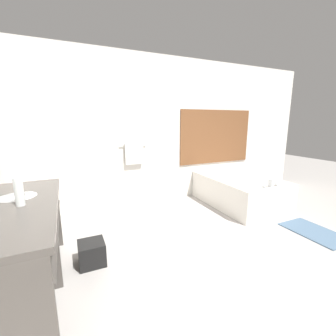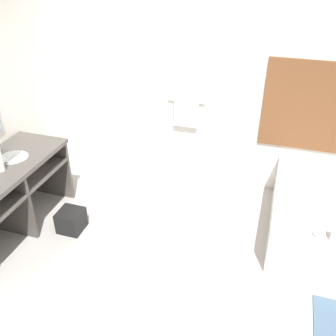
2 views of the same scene
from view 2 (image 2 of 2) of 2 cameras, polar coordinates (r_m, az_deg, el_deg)
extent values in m
plane|color=#A8A39E|center=(3.76, -1.93, -18.98)|extent=(16.00, 16.00, 0.00)
cube|color=white|center=(4.81, 6.66, 12.44)|extent=(7.40, 0.06, 2.70)
cylinder|color=silver|center=(4.88, 2.84, 10.37)|extent=(0.50, 0.02, 0.02)
cube|color=white|center=(4.93, 2.76, 8.49)|extent=(0.32, 0.04, 0.40)
cube|color=#4C4742|center=(4.41, -23.71, -3.06)|extent=(0.64, 1.58, 0.02)
cylinder|color=white|center=(4.47, -22.32, 0.74)|extent=(0.32, 0.32, 0.14)
cube|color=#4C4742|center=(4.51, -23.21, -5.03)|extent=(0.62, 0.04, 0.81)
cube|color=#4C4742|center=(5.03, -17.71, 0.08)|extent=(0.62, 0.04, 0.81)
cylinder|color=white|center=(4.61, -20.31, 0.34)|extent=(0.13, 0.46, 0.13)
cube|color=silver|center=(4.56, 22.49, -6.80)|extent=(1.10, 1.58, 0.52)
ellipsoid|color=white|center=(4.49, 22.76, -5.70)|extent=(0.79, 1.14, 0.30)
cube|color=silver|center=(3.82, 23.83, -9.17)|extent=(0.04, 0.07, 0.12)
sphere|color=silver|center=(3.82, 21.65, -9.24)|extent=(0.06, 0.06, 0.06)
cube|color=black|center=(4.51, -14.54, -7.73)|extent=(0.28, 0.28, 0.25)
camera|label=1|loc=(2.67, -49.33, -11.71)|focal=24.00mm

